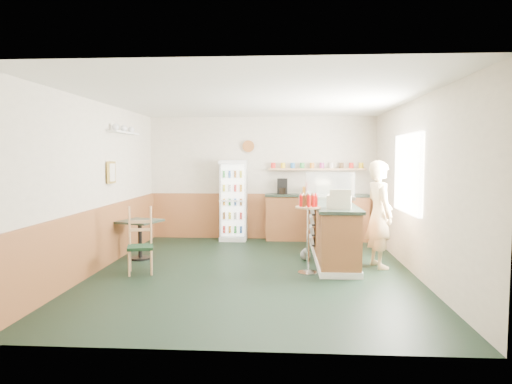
# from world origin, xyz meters

# --- Properties ---
(ground) EXTENTS (6.00, 6.00, 0.00)m
(ground) POSITION_xyz_m (0.00, 0.00, 0.00)
(ground) COLOR black
(ground) RESTS_ON ground
(room_envelope) EXTENTS (5.04, 6.02, 2.72)m
(room_envelope) POSITION_xyz_m (-0.23, 0.73, 1.52)
(room_envelope) COLOR beige
(room_envelope) RESTS_ON ground
(service_counter) EXTENTS (0.68, 3.01, 1.01)m
(service_counter) POSITION_xyz_m (1.35, 1.07, 0.46)
(service_counter) COLOR #A96036
(service_counter) RESTS_ON ground
(back_counter) EXTENTS (2.24, 0.42, 1.69)m
(back_counter) POSITION_xyz_m (1.19, 2.80, 0.55)
(back_counter) COLOR #A96036
(back_counter) RESTS_ON ground
(drinks_fridge) EXTENTS (0.58, 0.51, 1.75)m
(drinks_fridge) POSITION_xyz_m (-0.61, 2.74, 0.87)
(drinks_fridge) COLOR silver
(drinks_fridge) RESTS_ON ground
(display_case) EXTENTS (0.91, 0.48, 0.52)m
(display_case) POSITION_xyz_m (1.35, 1.57, 1.27)
(display_case) COLOR silver
(display_case) RESTS_ON service_counter
(cash_register) EXTENTS (0.42, 0.44, 0.21)m
(cash_register) POSITION_xyz_m (1.35, 0.03, 1.12)
(cash_register) COLOR beige
(cash_register) RESTS_ON service_counter
(shopkeeper) EXTENTS (0.55, 0.67, 1.75)m
(shopkeeper) POSITION_xyz_m (2.05, 0.41, 0.88)
(shopkeeper) COLOR tan
(shopkeeper) RESTS_ON ground
(condiment_stand) EXTENTS (0.39, 0.39, 1.22)m
(condiment_stand) POSITION_xyz_m (0.86, -0.07, 0.84)
(condiment_stand) COLOR silver
(condiment_stand) RESTS_ON ground
(newspaper_rack) EXTENTS (0.09, 0.45, 0.90)m
(newspaper_rack) POSITION_xyz_m (0.99, 1.10, 0.68)
(newspaper_rack) COLOR black
(newspaper_rack) RESTS_ON ground
(cafe_table) EXTENTS (0.80, 0.80, 0.70)m
(cafe_table) POSITION_xyz_m (-2.05, 0.73, 0.49)
(cafe_table) COLOR black
(cafe_table) RESTS_ON ground
(cafe_chair) EXTENTS (0.48, 0.48, 1.03)m
(cafe_chair) POSITION_xyz_m (-1.73, -0.16, 0.54)
(cafe_chair) COLOR black
(cafe_chair) RESTS_ON ground
(dog_doorstop) EXTENTS (0.19, 0.24, 0.23)m
(dog_doorstop) POSITION_xyz_m (0.87, 0.85, 0.11)
(dog_doorstop) COLOR gray
(dog_doorstop) RESTS_ON ground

